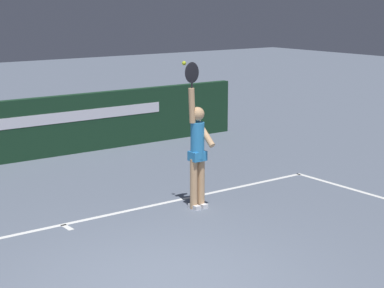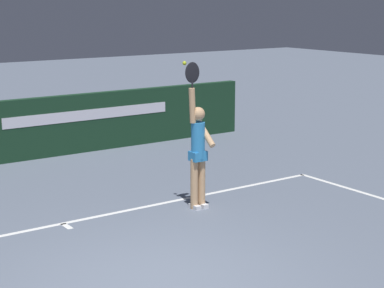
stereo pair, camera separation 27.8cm
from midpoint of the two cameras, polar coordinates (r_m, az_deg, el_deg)
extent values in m
plane|color=slate|center=(8.39, -3.44, -11.99)|extent=(60.00, 60.00, 0.00)
cube|color=white|center=(10.69, -11.72, -6.78)|extent=(10.40, 0.09, 0.00)
cube|color=white|center=(10.56, -11.38, -7.00)|extent=(0.09, 0.30, 0.00)
cube|color=silver|center=(15.37, -9.75, 2.45)|extent=(4.10, 0.01, 0.24)
cylinder|color=tan|center=(11.22, 0.06, -3.30)|extent=(0.13, 0.13, 0.86)
cylinder|color=tan|center=(11.14, -0.57, -3.43)|extent=(0.13, 0.13, 0.86)
cube|color=white|center=(11.32, 0.12, -5.25)|extent=(0.10, 0.24, 0.07)
cube|color=white|center=(11.24, -0.50, -5.39)|extent=(0.10, 0.24, 0.07)
cylinder|color=#3088CA|center=(11.01, -0.25, 0.32)|extent=(0.23, 0.23, 0.61)
cube|color=#3088CA|center=(11.06, -0.25, -1.02)|extent=(0.26, 0.21, 0.16)
sphere|color=tan|center=(10.92, -0.26, 2.59)|extent=(0.23, 0.23, 0.23)
cylinder|color=tan|center=(10.83, -0.75, 3.31)|extent=(0.13, 0.10, 0.58)
cylinder|color=tan|center=(11.00, 0.41, 0.87)|extent=(0.10, 0.46, 0.41)
ellipsoid|color=black|center=(10.76, -0.75, 6.13)|extent=(0.30, 0.03, 0.35)
cylinder|color=black|center=(10.78, -0.75, 5.13)|extent=(0.03, 0.03, 0.18)
sphere|color=#CDE22B|center=(10.74, -1.43, 6.93)|extent=(0.07, 0.07, 0.07)
camera|label=1|loc=(0.14, -90.75, -0.16)|focal=62.30mm
camera|label=2|loc=(0.14, 89.25, 0.16)|focal=62.30mm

